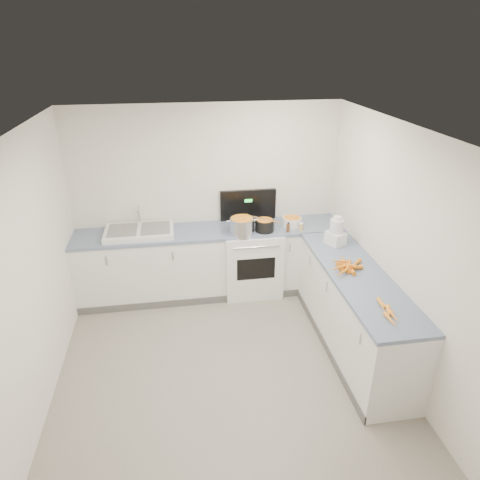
{
  "coord_description": "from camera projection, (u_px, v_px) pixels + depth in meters",
  "views": [
    {
      "loc": [
        -0.42,
        -3.39,
        3.21
      ],
      "look_at": [
        0.3,
        1.1,
        1.05
      ],
      "focal_mm": 32.0,
      "sensor_mm": 36.0,
      "label": 1
    }
  ],
  "objects": [
    {
      "name": "extract_bottle",
      "position": [
        288.0,
        228.0,
        5.48
      ],
      "size": [
        0.04,
        0.04,
        0.11
      ],
      "primitive_type": "cylinder",
      "color": "#593319",
      "rests_on": "counter_back"
    },
    {
      "name": "mixing_bowl",
      "position": [
        292.0,
        222.0,
        5.66
      ],
      "size": [
        0.27,
        0.27,
        0.12
      ],
      "primitive_type": "cylinder",
      "rotation": [
        0.0,
        0.0,
        0.05
      ],
      "color": "white",
      "rests_on": "counter_back"
    },
    {
      "name": "carrot_pile",
      "position": [
        347.0,
        266.0,
        4.61
      ],
      "size": [
        0.43,
        0.41,
        0.09
      ],
      "color": "orange",
      "rests_on": "counter_right"
    },
    {
      "name": "black_pot",
      "position": [
        264.0,
        226.0,
        5.51
      ],
      "size": [
        0.26,
        0.26,
        0.17
      ],
      "primitive_type": "cylinder",
      "rotation": [
        0.0,
        0.0,
        -0.09
      ],
      "color": "black",
      "rests_on": "stove"
    },
    {
      "name": "spice_jar",
      "position": [
        301.0,
        227.0,
        5.53
      ],
      "size": [
        0.05,
        0.05,
        0.09
      ],
      "primitive_type": "cylinder",
      "color": "#E5B266",
      "rests_on": "counter_back"
    },
    {
      "name": "counter_right",
      "position": [
        354.0,
        311.0,
        4.73
      ],
      "size": [
        0.62,
        2.2,
        0.94
      ],
      "color": "white",
      "rests_on": "ground"
    },
    {
      "name": "wooden_spoon",
      "position": [
        265.0,
        219.0,
        5.47
      ],
      "size": [
        0.34,
        0.29,
        0.02
      ],
      "primitive_type": "cylinder",
      "rotation": [
        1.57,
        0.0,
        0.87
      ],
      "color": "#AD7A47",
      "rests_on": "black_pot"
    },
    {
      "name": "peelings",
      "position": [
        124.0,
        230.0,
        5.38
      ],
      "size": [
        0.19,
        0.28,
        0.01
      ],
      "color": "tan",
      "rests_on": "sink"
    },
    {
      "name": "wall_right",
      "position": [
        404.0,
        259.0,
        4.17
      ],
      "size": [
        0.0,
        4.0,
        2.5
      ],
      "primitive_type": null,
      "rotation": [
        1.57,
        0.0,
        -1.57
      ],
      "color": "silver",
      "rests_on": "ground"
    },
    {
      "name": "food_processor",
      "position": [
        336.0,
        233.0,
        5.12
      ],
      "size": [
        0.24,
        0.26,
        0.36
      ],
      "color": "white",
      "rests_on": "counter_right"
    },
    {
      "name": "ceiling",
      "position": [
        224.0,
        136.0,
        3.38
      ],
      "size": [
        3.5,
        4.0,
        0.0
      ],
      "primitive_type": null,
      "rotation": [
        3.14,
        0.0,
        0.0
      ],
      "color": "silver",
      "rests_on": "ground"
    },
    {
      "name": "stove",
      "position": [
        251.0,
        259.0,
        5.83
      ],
      "size": [
        0.76,
        0.65,
        1.36
      ],
      "color": "white",
      "rests_on": "ground"
    },
    {
      "name": "wall_front",
      "position": [
        278.0,
        470.0,
        2.14
      ],
      "size": [
        3.5,
        0.0,
        2.5
      ],
      "primitive_type": null,
      "rotation": [
        -1.57,
        0.0,
        0.0
      ],
      "color": "silver",
      "rests_on": "ground"
    },
    {
      "name": "wall_left",
      "position": [
        25.0,
        289.0,
        3.67
      ],
      "size": [
        0.0,
        4.0,
        2.5
      ],
      "primitive_type": null,
      "rotation": [
        1.57,
        0.0,
        1.57
      ],
      "color": "silver",
      "rests_on": "ground"
    },
    {
      "name": "sink",
      "position": [
        139.0,
        231.0,
        5.43
      ],
      "size": [
        0.86,
        0.52,
        0.31
      ],
      "color": "white",
      "rests_on": "counter_back"
    },
    {
      "name": "wall_back",
      "position": [
        207.0,
        199.0,
        5.7
      ],
      "size": [
        3.5,
        0.0,
        2.5
      ],
      "primitive_type": null,
      "rotation": [
        1.57,
        0.0,
        0.0
      ],
      "color": "silver",
      "rests_on": "ground"
    },
    {
      "name": "steel_pot",
      "position": [
        242.0,
        227.0,
        5.42
      ],
      "size": [
        0.4,
        0.4,
        0.23
      ],
      "primitive_type": "cylinder",
      "rotation": [
        0.0,
        0.0,
        -0.37
      ],
      "color": "silver",
      "rests_on": "stove"
    },
    {
      "name": "floor",
      "position": [
        228.0,
        377.0,
        4.46
      ],
      "size": [
        3.5,
        4.0,
        0.0
      ],
      "primitive_type": null,
      "color": "gray",
      "rests_on": "ground"
    },
    {
      "name": "peeled_carrots",
      "position": [
        388.0,
        312.0,
        3.87
      ],
      "size": [
        0.13,
        0.43,
        0.04
      ],
      "color": "orange",
      "rests_on": "counter_right"
    },
    {
      "name": "counter_back",
      "position": [
        211.0,
        261.0,
        5.77
      ],
      "size": [
        3.5,
        0.62,
        0.94
      ],
      "color": "white",
      "rests_on": "ground"
    }
  ]
}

